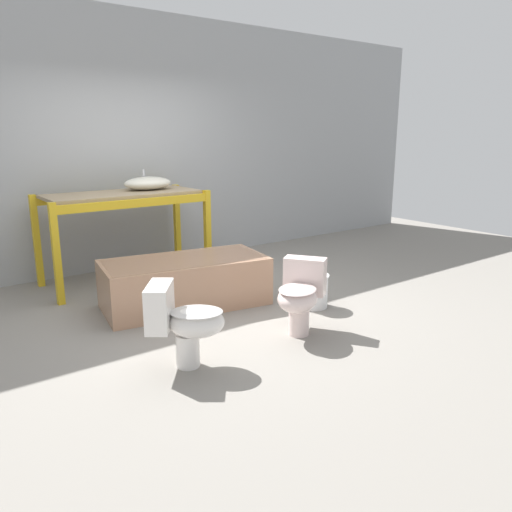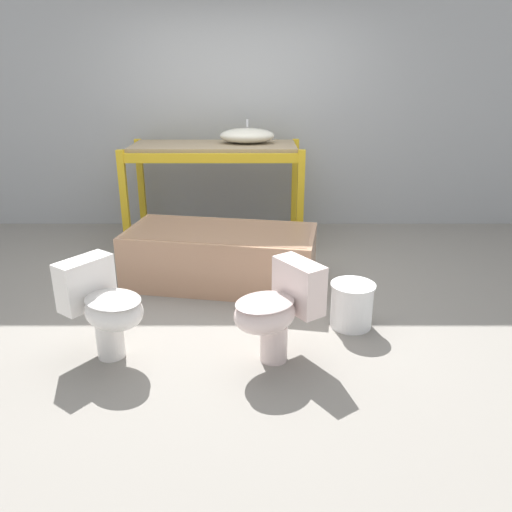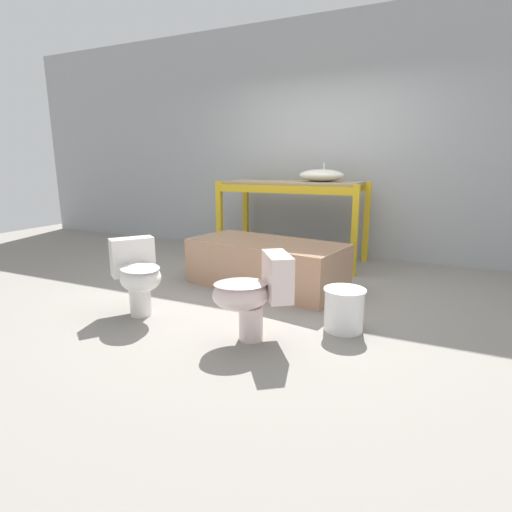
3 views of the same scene
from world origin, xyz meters
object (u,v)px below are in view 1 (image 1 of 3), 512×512
object	(u,v)px
bathtub_main	(185,279)
bucket_white	(313,290)
toilet_far	(184,320)
toilet_near	(300,294)
sink_basin	(148,183)

from	to	relation	value
bathtub_main	bucket_white	size ratio (longest dim) A/B	5.13
toilet_far	bucket_white	xyz separation A→B (m)	(1.69, 0.41, -0.19)
bathtub_main	toilet_near	size ratio (longest dim) A/B	2.62
toilet_near	bucket_white	world-z (taller)	toilet_near
bathtub_main	toilet_near	xyz separation A→B (m)	(0.44, -1.26, 0.09)
toilet_near	sink_basin	bearing A→B (deg)	150.18
toilet_near	toilet_far	distance (m)	1.12
toilet_far	toilet_near	bearing A→B (deg)	-55.86
sink_basin	toilet_near	world-z (taller)	sink_basin
toilet_far	sink_basin	bearing A→B (deg)	16.49
bathtub_main	toilet_near	world-z (taller)	toilet_near
sink_basin	bathtub_main	xyz separation A→B (m)	(-0.22, -1.25, -0.86)
toilet_near	bucket_white	xyz separation A→B (m)	(0.57, 0.45, -0.19)
toilet_near	toilet_far	size ratio (longest dim) A/B	1.00
sink_basin	bathtub_main	distance (m)	1.53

